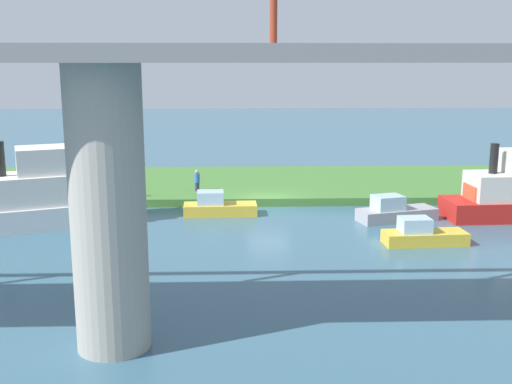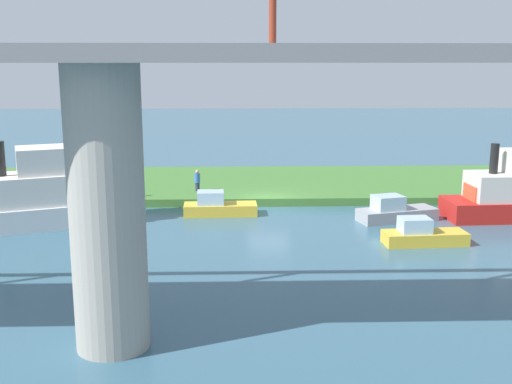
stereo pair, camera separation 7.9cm
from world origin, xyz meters
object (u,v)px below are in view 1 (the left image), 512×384
(mooring_post, at_px, (133,189))
(pontoon_yellow, at_px, (218,206))
(motorboat_red, at_px, (422,235))
(houseboat_blue, at_px, (395,212))
(person_on_bank, at_px, (197,180))
(motorboat_white, at_px, (46,194))
(bridge_pylon, at_px, (108,211))

(mooring_post, distance_m, pontoon_yellow, 6.06)
(motorboat_red, bearing_deg, houseboat_blue, -87.30)
(mooring_post, height_order, pontoon_yellow, mooring_post)
(person_on_bank, distance_m, motorboat_red, 15.87)
(mooring_post, bearing_deg, motorboat_white, 50.41)
(houseboat_blue, bearing_deg, bridge_pylon, 50.08)
(pontoon_yellow, relative_size, houseboat_blue, 0.91)
(person_on_bank, height_order, houseboat_blue, person_on_bank)
(mooring_post, relative_size, pontoon_yellow, 0.24)
(person_on_bank, height_order, pontoon_yellow, person_on_bank)
(person_on_bank, relative_size, motorboat_white, 0.14)
(motorboat_white, bearing_deg, bridge_pylon, 113.25)
(bridge_pylon, relative_size, houseboat_blue, 1.87)
(motorboat_white, height_order, houseboat_blue, motorboat_white)
(mooring_post, xyz_separation_m, motorboat_white, (3.89, 4.70, 0.74))
(person_on_bank, distance_m, pontoon_yellow, 4.78)
(motorboat_red, xyz_separation_m, houseboat_blue, (0.21, -4.56, 0.05))
(motorboat_white, height_order, motorboat_red, motorboat_white)
(motorboat_red, bearing_deg, pontoon_yellow, -31.48)
(person_on_bank, distance_m, motorboat_white, 10.13)
(mooring_post, bearing_deg, person_on_bank, -155.88)
(bridge_pylon, bearing_deg, person_on_bank, -93.59)
(motorboat_white, xyz_separation_m, motorboat_red, (-19.46, 4.29, -1.27))
(bridge_pylon, height_order, houseboat_blue, bridge_pylon)
(pontoon_yellow, bearing_deg, bridge_pylon, 80.59)
(motorboat_white, bearing_deg, mooring_post, -129.59)
(bridge_pylon, relative_size, person_on_bank, 6.33)
(bridge_pylon, xyz_separation_m, motorboat_red, (-13.00, -10.72, -3.92))
(mooring_post, height_order, motorboat_white, motorboat_white)
(houseboat_blue, bearing_deg, motorboat_red, 92.70)
(bridge_pylon, xyz_separation_m, pontoon_yellow, (-2.81, -16.97, -3.89))
(person_on_bank, height_order, motorboat_white, motorboat_white)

